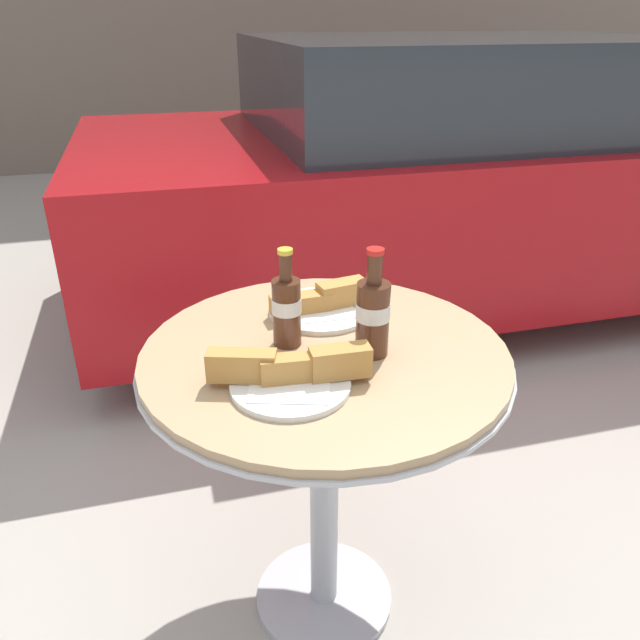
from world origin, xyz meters
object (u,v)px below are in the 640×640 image
at_px(bistro_table, 325,405).
at_px(cola_bottle_right, 287,308).
at_px(lunch_plate_near, 290,374).
at_px(lunch_plate_far, 322,304).
at_px(parked_car, 485,177).
at_px(cola_bottle_left, 373,314).

bearing_deg(bistro_table, cola_bottle_right, 147.91).
bearing_deg(lunch_plate_near, lunch_plate_far, 64.21).
height_order(bistro_table, lunch_plate_near, lunch_plate_near).
distance_m(cola_bottle_right, lunch_plate_far, 0.18).
bearing_deg(lunch_plate_far, lunch_plate_near, -115.79).
bearing_deg(cola_bottle_right, lunch_plate_far, 49.20).
bearing_deg(parked_car, cola_bottle_right, -129.43).
distance_m(bistro_table, cola_bottle_left, 0.25).
distance_m(bistro_table, cola_bottle_right, 0.24).
relative_size(bistro_table, cola_bottle_left, 3.43).
bearing_deg(cola_bottle_left, lunch_plate_near, -157.38).
bearing_deg(cola_bottle_left, lunch_plate_far, 102.37).
bearing_deg(cola_bottle_right, cola_bottle_left, -28.18).
height_order(cola_bottle_right, lunch_plate_far, cola_bottle_right).
distance_m(cola_bottle_left, lunch_plate_near, 0.22).
relative_size(lunch_plate_near, lunch_plate_far, 1.26).
xyz_separation_m(bistro_table, parked_car, (1.35, 1.78, 0.01)).
xyz_separation_m(cola_bottle_right, lunch_plate_far, (0.11, 0.13, -0.06)).
bearing_deg(bistro_table, cola_bottle_left, -24.86).
xyz_separation_m(bistro_table, cola_bottle_right, (-0.07, 0.04, 0.23)).
height_order(bistro_table, cola_bottle_right, cola_bottle_right).
height_order(cola_bottle_right, parked_car, parked_car).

